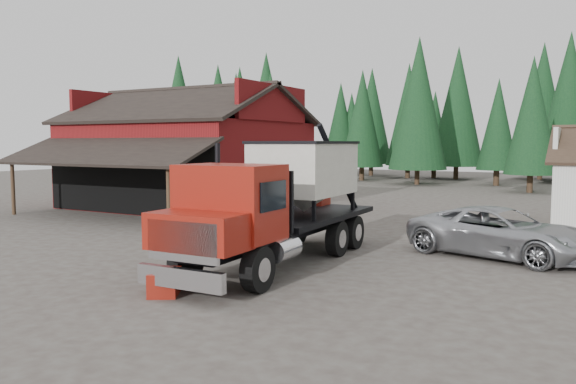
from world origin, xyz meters
The scene contains 9 objects.
ground centered at (0.00, 0.00, 0.00)m, with size 120.00×120.00×0.00m, color #433A34.
red_barn centered at (-11.00, 9.90, 2.69)m, with size 12.80×13.63×7.18m.
conifer_backdrop centered at (0.00, 42.00, 0.00)m, with size 76.00×16.00×16.00m, color black, non-canonical shape.
near_pine_a centered at (-22.00, 28.00, 6.39)m, with size 4.40×4.40×11.40m.
near_pine_b centered at (6.00, 30.00, 5.89)m, with size 3.96×3.96×10.40m.
near_pine_d centered at (-4.00, 34.00, 7.39)m, with size 5.28×5.28×13.40m.
feed_truck centered at (2.12, -1.46, 2.09)m, with size 3.16×9.99×4.48m.
silver_car centered at (8.00, 3.00, 0.83)m, with size 2.76×5.99×1.66m, color #AAADB2.
equip_box centered at (1.39, -6.00, 0.30)m, with size 0.70×1.10×0.60m, color maroon.
Camera 1 is at (10.92, -16.56, 3.80)m, focal length 35.00 mm.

